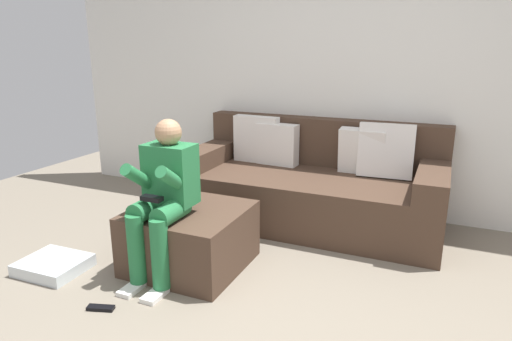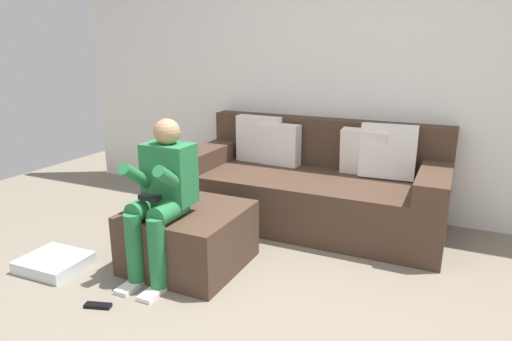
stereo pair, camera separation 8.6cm
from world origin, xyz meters
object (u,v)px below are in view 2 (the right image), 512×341
at_px(ottoman, 189,237).
at_px(remote_near_ottoman, 98,306).
at_px(couch_sectional, 314,186).
at_px(person_seated, 161,193).
at_px(storage_bin, 54,263).

xyz_separation_m(ottoman, remote_near_ottoman, (-0.20, -0.70, -0.20)).
distance_m(couch_sectional, ottoman, 1.28).
bearing_deg(couch_sectional, ottoman, -114.82).
distance_m(person_seated, storage_bin, 0.97).
height_order(couch_sectional, storage_bin, couch_sectional).
distance_m(storage_bin, remote_near_ottoman, 0.68).
bearing_deg(person_seated, ottoman, 69.19).
bearing_deg(storage_bin, couch_sectional, 49.78).
relative_size(couch_sectional, person_seated, 2.08).
xyz_separation_m(couch_sectional, person_seated, (-0.61, -1.35, 0.26)).
relative_size(storage_bin, remote_near_ottoman, 2.65).
relative_size(person_seated, remote_near_ottoman, 6.61).
relative_size(couch_sectional, ottoman, 2.94).
height_order(couch_sectional, ottoman, couch_sectional).
height_order(person_seated, remote_near_ottoman, person_seated).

